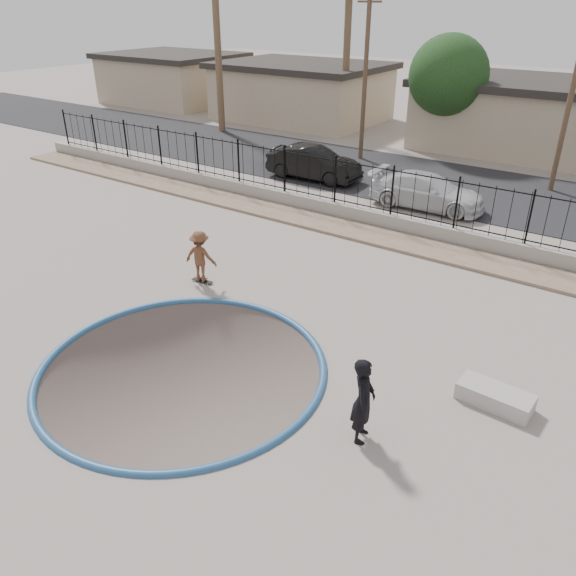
# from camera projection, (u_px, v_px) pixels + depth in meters

# --- Properties ---
(ground) EXTENTS (120.00, 120.00, 2.20)m
(ground) POSITION_uv_depth(u_px,v_px,m) (405.00, 241.00, 23.58)
(ground) COLOR slate
(ground) RESTS_ON ground
(bowl_pit) EXTENTS (6.84, 6.84, 1.80)m
(bowl_pit) POSITION_uv_depth(u_px,v_px,m) (183.00, 369.00, 13.64)
(bowl_pit) COLOR #4D413B
(bowl_pit) RESTS_ON ground
(coping_ring) EXTENTS (7.04, 7.04, 0.20)m
(coping_ring) POSITION_uv_depth(u_px,v_px,m) (183.00, 369.00, 13.64)
(coping_ring) COLOR navy
(coping_ring) RESTS_ON ground
(rock_strip) EXTENTS (42.00, 1.60, 0.11)m
(rock_strip) POSITION_uv_depth(u_px,v_px,m) (376.00, 236.00, 21.01)
(rock_strip) COLOR #9E8267
(rock_strip) RESTS_ON ground
(retaining_wall) EXTENTS (42.00, 0.45, 0.60)m
(retaining_wall) POSITION_uv_depth(u_px,v_px,m) (390.00, 221.00, 21.70)
(retaining_wall) COLOR gray
(retaining_wall) RESTS_ON ground
(fence) EXTENTS (40.00, 0.04, 1.80)m
(fence) POSITION_uv_depth(u_px,v_px,m) (392.00, 191.00, 21.14)
(fence) COLOR black
(fence) RESTS_ON retaining_wall
(street) EXTENTS (90.00, 8.00, 0.04)m
(street) POSITION_uv_depth(u_px,v_px,m) (451.00, 186.00, 26.69)
(street) COLOR black
(street) RESTS_ON ground
(house_west_far) EXTENTS (10.60, 8.60, 3.90)m
(house_west_far) POSITION_uv_depth(u_px,v_px,m) (173.00, 78.00, 46.94)
(house_west_far) COLOR tan
(house_west_far) RESTS_ON ground
(house_west) EXTENTS (11.60, 8.60, 3.90)m
(house_west) POSITION_uv_depth(u_px,v_px,m) (301.00, 91.00, 40.32)
(house_west) COLOR tan
(house_west) RESTS_ON ground
(house_center) EXTENTS (10.60, 8.60, 3.90)m
(house_center) POSITION_uv_depth(u_px,v_px,m) (515.00, 113.00, 32.68)
(house_center) COLOR tan
(house_center) RESTS_ON ground
(palm_mid) EXTENTS (2.30, 2.30, 9.30)m
(palm_mid) POSITION_uv_depth(u_px,v_px,m) (348.00, 21.00, 33.78)
(palm_mid) COLOR brown
(palm_mid) RESTS_ON ground
(utility_pole_left) EXTENTS (1.70, 0.24, 9.00)m
(utility_pole_left) POSITION_uv_depth(u_px,v_px,m) (366.00, 69.00, 29.03)
(utility_pole_left) COLOR #473323
(utility_pole_left) RESTS_ON ground
(utility_pole_mid) EXTENTS (1.70, 0.24, 9.50)m
(utility_pole_mid) POSITION_uv_depth(u_px,v_px,m) (575.00, 78.00, 23.82)
(utility_pole_mid) COLOR #473323
(utility_pole_mid) RESTS_ON ground
(street_tree_left) EXTENTS (4.32, 4.32, 6.36)m
(street_tree_left) POSITION_uv_depth(u_px,v_px,m) (448.00, 75.00, 30.64)
(street_tree_left) COLOR #473323
(street_tree_left) RESTS_ON ground
(skater) EXTENTS (1.16, 0.84, 1.62)m
(skater) POSITION_uv_depth(u_px,v_px,m) (201.00, 259.00, 17.39)
(skater) COLOR brown
(skater) RESTS_ON ground
(skateboard) EXTENTS (0.74, 0.27, 0.06)m
(skateboard) POSITION_uv_depth(u_px,v_px,m) (202.00, 281.00, 17.74)
(skateboard) COLOR black
(skateboard) RESTS_ON ground
(videographer) EXTENTS (0.66, 0.81, 1.90)m
(videographer) POSITION_uv_depth(u_px,v_px,m) (363.00, 400.00, 11.09)
(videographer) COLOR black
(videographer) RESTS_ON ground
(concrete_ledge) EXTENTS (1.64, 0.79, 0.40)m
(concrete_ledge) POSITION_uv_depth(u_px,v_px,m) (495.00, 397.00, 12.36)
(concrete_ledge) COLOR #A59D93
(concrete_ledge) RESTS_ON ground
(car_a) EXTENTS (4.66, 2.20, 1.54)m
(car_a) POSITION_uv_depth(u_px,v_px,m) (313.00, 158.00, 28.22)
(car_a) COLOR black
(car_a) RESTS_ON street
(car_b) EXTENTS (4.72, 1.84, 1.53)m
(car_b) POSITION_uv_depth(u_px,v_px,m) (314.00, 163.00, 27.30)
(car_b) COLOR black
(car_b) RESTS_ON street
(car_c) EXTENTS (4.95, 2.23, 1.41)m
(car_c) POSITION_uv_depth(u_px,v_px,m) (427.00, 191.00, 23.64)
(car_c) COLOR silver
(car_c) RESTS_ON street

